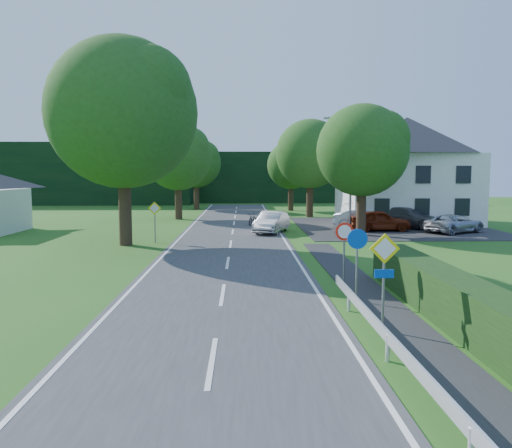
{
  "coord_description": "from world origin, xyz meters",
  "views": [
    {
      "loc": [
        0.67,
        -4.5,
        4.12
      ],
      "look_at": [
        1.32,
        18.82,
        1.73
      ],
      "focal_mm": 35.0,
      "sensor_mm": 36.0,
      "label": 1
    }
  ],
  "objects_px": {
    "moving_car": "(272,222)",
    "parasol": "(354,214)",
    "parked_car_silver_b": "(455,224)",
    "motorcycle": "(253,219)",
    "parked_car_grey": "(406,218)",
    "parked_car_silver_a": "(363,219)",
    "streetlight": "(349,168)",
    "parked_car_red": "(379,220)"
  },
  "relations": [
    {
      "from": "moving_car",
      "to": "parasol",
      "type": "distance_m",
      "value": 7.16
    },
    {
      "from": "moving_car",
      "to": "parked_car_silver_b",
      "type": "distance_m",
      "value": 12.54
    },
    {
      "from": "motorcycle",
      "to": "parked_car_grey",
      "type": "height_order",
      "value": "parked_car_grey"
    },
    {
      "from": "moving_car",
      "to": "motorcycle",
      "type": "bearing_deg",
      "value": 122.62
    },
    {
      "from": "parked_car_grey",
      "to": "parasol",
      "type": "bearing_deg",
      "value": 117.36
    },
    {
      "from": "parked_car_silver_a",
      "to": "parasol",
      "type": "bearing_deg",
      "value": 52.52
    },
    {
      "from": "streetlight",
      "to": "parked_car_silver_a",
      "type": "bearing_deg",
      "value": 52.37
    },
    {
      "from": "parked_car_red",
      "to": "parked_car_silver_b",
      "type": "distance_m",
      "value": 5.03
    },
    {
      "from": "moving_car",
      "to": "parked_car_silver_a",
      "type": "height_order",
      "value": "moving_car"
    },
    {
      "from": "streetlight",
      "to": "parasol",
      "type": "distance_m",
      "value": 4.48
    },
    {
      "from": "streetlight",
      "to": "parasol",
      "type": "xyz_separation_m",
      "value": [
        1.06,
        2.68,
        -3.44
      ]
    },
    {
      "from": "moving_car",
      "to": "parked_car_silver_a",
      "type": "xyz_separation_m",
      "value": [
        6.91,
        2.51,
        -0.01
      ]
    },
    {
      "from": "streetlight",
      "to": "parked_car_silver_b",
      "type": "distance_m",
      "value": 8.17
    },
    {
      "from": "streetlight",
      "to": "parked_car_red",
      "type": "bearing_deg",
      "value": 8.14
    },
    {
      "from": "parked_car_silver_a",
      "to": "parked_car_grey",
      "type": "xyz_separation_m",
      "value": [
        3.19,
        -0.01,
        0.08
      ]
    },
    {
      "from": "parasol",
      "to": "streetlight",
      "type": "bearing_deg",
      "value": -111.52
    },
    {
      "from": "streetlight",
      "to": "parasol",
      "type": "bearing_deg",
      "value": 68.48
    },
    {
      "from": "moving_car",
      "to": "motorcycle",
      "type": "height_order",
      "value": "moving_car"
    },
    {
      "from": "moving_car",
      "to": "parasol",
      "type": "relative_size",
      "value": 2.0
    },
    {
      "from": "motorcycle",
      "to": "parked_car_silver_b",
      "type": "bearing_deg",
      "value": -2.89
    },
    {
      "from": "moving_car",
      "to": "parked_car_red",
      "type": "height_order",
      "value": "parked_car_red"
    },
    {
      "from": "parasol",
      "to": "parked_car_silver_b",
      "type": "bearing_deg",
      "value": -30.52
    },
    {
      "from": "parked_car_silver_a",
      "to": "parked_car_silver_b",
      "type": "bearing_deg",
      "value": -101.82
    },
    {
      "from": "moving_car",
      "to": "parked_car_red",
      "type": "distance_m",
      "value": 7.71
    },
    {
      "from": "parked_car_grey",
      "to": "parasol",
      "type": "xyz_separation_m",
      "value": [
        -3.68,
        0.68,
        0.2
      ]
    },
    {
      "from": "motorcycle",
      "to": "parked_car_red",
      "type": "bearing_deg",
      "value": -6.4
    },
    {
      "from": "parasol",
      "to": "moving_car",
      "type": "bearing_deg",
      "value": -153.69
    },
    {
      "from": "streetlight",
      "to": "moving_car",
      "type": "bearing_deg",
      "value": -174.71
    },
    {
      "from": "motorcycle",
      "to": "moving_car",
      "type": "bearing_deg",
      "value": -57.79
    },
    {
      "from": "motorcycle",
      "to": "parasol",
      "type": "height_order",
      "value": "parasol"
    },
    {
      "from": "moving_car",
      "to": "parasol",
      "type": "height_order",
      "value": "parasol"
    },
    {
      "from": "parked_car_grey",
      "to": "parked_car_silver_b",
      "type": "height_order",
      "value": "parked_car_grey"
    },
    {
      "from": "parked_car_silver_a",
      "to": "parked_car_grey",
      "type": "bearing_deg",
      "value": -74.42
    },
    {
      "from": "moving_car",
      "to": "parked_car_silver_a",
      "type": "bearing_deg",
      "value": 38.8
    },
    {
      "from": "parked_car_grey",
      "to": "parked_car_silver_b",
      "type": "relative_size",
      "value": 1.2
    },
    {
      "from": "streetlight",
      "to": "motorcycle",
      "type": "bearing_deg",
      "value": 145.96
    },
    {
      "from": "parked_car_red",
      "to": "parked_car_grey",
      "type": "distance_m",
      "value": 2.95
    },
    {
      "from": "moving_car",
      "to": "parked_car_silver_b",
      "type": "xyz_separation_m",
      "value": [
        12.54,
        -0.43,
        -0.1
      ]
    },
    {
      "from": "parked_car_red",
      "to": "parked_car_grey",
      "type": "bearing_deg",
      "value": -56.66
    },
    {
      "from": "parked_car_silver_b",
      "to": "parasol",
      "type": "xyz_separation_m",
      "value": [
        -6.12,
        3.61,
        0.36
      ]
    },
    {
      "from": "moving_car",
      "to": "parked_car_grey",
      "type": "distance_m",
      "value": 10.41
    },
    {
      "from": "streetlight",
      "to": "parked_car_silver_b",
      "type": "height_order",
      "value": "streetlight"
    }
  ]
}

